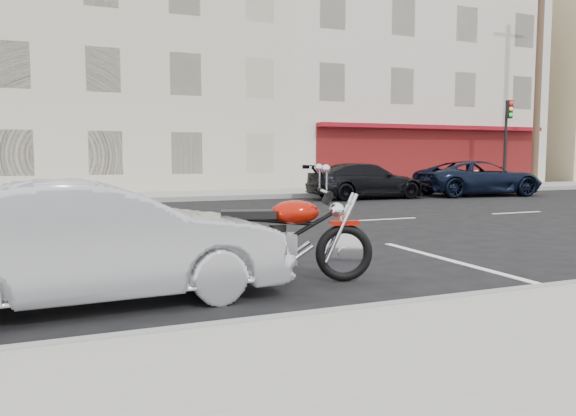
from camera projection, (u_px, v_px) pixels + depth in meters
name	position (u px, v px, depth m)	size (l,w,h in m)	color
ground	(310.00, 223.00, 12.50)	(120.00, 120.00, 0.00)	black
sidewalk_far	(64.00, 199.00, 18.60)	(80.00, 3.40, 0.15)	gray
curb_near	(89.00, 348.00, 4.15)	(80.00, 0.12, 0.16)	gray
curb_far	(64.00, 203.00, 17.04)	(80.00, 0.12, 0.16)	gray
bldg_cream	(126.00, 65.00, 26.21)	(12.00, 12.00, 11.50)	#BBB29A
bldg_corner	(368.00, 70.00, 31.09)	(14.00, 12.00, 12.50)	#BDB7A7
bldg_far_east	(566.00, 95.00, 36.85)	(12.00, 12.00, 11.00)	#C5B48A
utility_pole	(538.00, 85.00, 25.85)	(1.80, 0.30, 9.00)	#422D1E
traffic_light	(507.00, 132.00, 25.05)	(0.26, 0.30, 3.80)	black
fire_hydrant	(476.00, 178.00, 24.82)	(0.20, 0.20, 0.72)	beige
motorcycle	(347.00, 240.00, 6.67)	(2.13, 0.93, 1.10)	black
sedan_silver	(97.00, 243.00, 5.64)	(1.33, 3.81, 1.25)	#A1A3A8
suv_far	(479.00, 178.00, 21.09)	(2.17, 4.71, 1.31)	black
car_far	(366.00, 181.00, 19.58)	(1.73, 4.26, 1.24)	black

